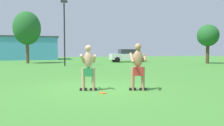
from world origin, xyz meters
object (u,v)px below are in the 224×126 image
Objects in this scene: player_near at (138,66)px; tree_left_field at (208,36)px; player_in_green at (88,67)px; frisbee at (103,93)px; car_white_near_post at (128,55)px; tree_behind_players at (27,28)px; lamp_post at (64,26)px.

player_near is 18.60m from tree_left_field.
player_in_green is 1.11m from frisbee.
player_near is 1.04× the size of player_in_green.
frisbee is at bearing -173.17° from player_near.
player_in_green is at bearing 119.76° from frisbee.
player_in_green is 19.61m from tree_left_field.
tree_behind_players is at bearing 177.43° from car_white_near_post.
tree_behind_players reaches higher than car_white_near_post.
car_white_near_post is 9.37m from tree_left_field.
tree_behind_players is at bearing 101.22° from player_in_green.
tree_left_field is (15.34, 12.02, 2.18)m from player_in_green.
frisbee is at bearing -88.71° from lamp_post.
lamp_post is (-8.05, -5.02, 2.81)m from car_white_near_post.
tree_left_field reaches higher than car_white_near_post.
lamp_post reaches higher than player_in_green.
player_near reaches higher than car_white_near_post.
player_near is 0.29× the size of tree_behind_players.
lamp_post reaches higher than tree_left_field.
player_in_green is 6.52× the size of frisbee.
tree_behind_players reaches higher than player_in_green.
player_in_green is 12.85m from lamp_post.
player_near is 13.41m from lamp_post.
player_in_green is 0.27× the size of lamp_post.
car_white_near_post is (8.12, 17.57, -0.03)m from player_in_green.
tree_left_field is (13.62, 12.49, 2.13)m from player_near.
player_near is at bearing -137.47° from tree_left_field.
lamp_post is 1.04× the size of tree_behind_players.
tree_behind_players is (-3.59, 18.09, 3.03)m from player_in_green.
player_in_green is at bearing -90.31° from lamp_post.
player_near is 0.38× the size of car_white_near_post.
frisbee is 13.68m from lamp_post.
car_white_near_post is 9.90m from lamp_post.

